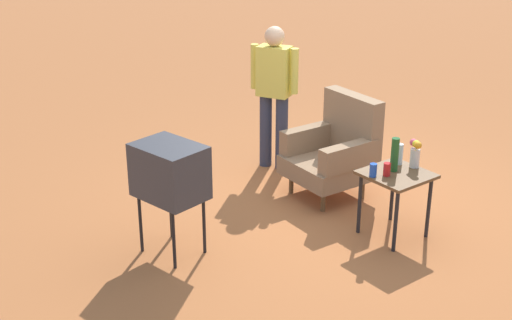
# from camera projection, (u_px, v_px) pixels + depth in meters

# --- Properties ---
(ground_plane) EXTENTS (60.00, 60.00, 0.00)m
(ground_plane) POSITION_uv_depth(u_px,v_px,m) (338.00, 205.00, 7.22)
(ground_plane) COLOR #AD6033
(armchair) EXTENTS (0.81, 0.82, 1.06)m
(armchair) POSITION_uv_depth(u_px,v_px,m) (335.00, 150.00, 7.31)
(armchair) COLOR brown
(armchair) RESTS_ON ground
(side_table) EXTENTS (0.56, 0.56, 0.63)m
(side_table) POSITION_uv_depth(u_px,v_px,m) (396.00, 182.00, 6.43)
(side_table) COLOR black
(side_table) RESTS_ON ground
(tv_on_stand) EXTENTS (0.67, 0.55, 1.03)m
(tv_on_stand) POSITION_uv_depth(u_px,v_px,m) (170.00, 172.00, 6.04)
(tv_on_stand) COLOR black
(tv_on_stand) RESTS_ON ground
(person_standing) EXTENTS (0.52, 0.36, 1.64)m
(person_standing) POSITION_uv_depth(u_px,v_px,m) (274.00, 89.00, 7.83)
(person_standing) COLOR #2D3347
(person_standing) RESTS_ON ground
(bottle_wine_green) EXTENTS (0.07, 0.07, 0.32)m
(bottle_wine_green) POSITION_uv_depth(u_px,v_px,m) (395.00, 155.00, 6.38)
(bottle_wine_green) COLOR #1E5623
(bottle_wine_green) RESTS_ON side_table
(soda_can_blue) EXTENTS (0.07, 0.07, 0.12)m
(soda_can_blue) POSITION_uv_depth(u_px,v_px,m) (373.00, 170.00, 6.30)
(soda_can_blue) COLOR blue
(soda_can_blue) RESTS_ON side_table
(soda_can_red) EXTENTS (0.07, 0.07, 0.12)m
(soda_can_red) POSITION_uv_depth(u_px,v_px,m) (387.00, 169.00, 6.32)
(soda_can_red) COLOR red
(soda_can_red) RESTS_ON side_table
(bottle_short_clear) EXTENTS (0.06, 0.06, 0.20)m
(bottle_short_clear) POSITION_uv_depth(u_px,v_px,m) (400.00, 154.00, 6.56)
(bottle_short_clear) COLOR silver
(bottle_short_clear) RESTS_ON side_table
(flower_vase) EXTENTS (0.15, 0.10, 0.27)m
(flower_vase) POSITION_uv_depth(u_px,v_px,m) (415.00, 152.00, 6.47)
(flower_vase) COLOR silver
(flower_vase) RESTS_ON side_table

